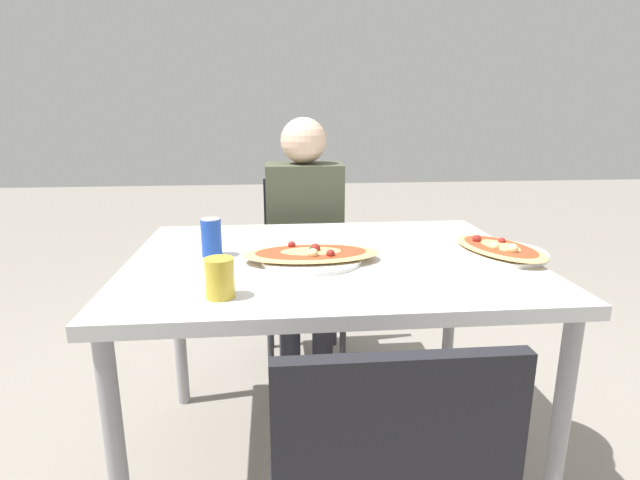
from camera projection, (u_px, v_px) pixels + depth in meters
The scene contains 8 objects.
ground_plane at pixel (328, 459), 1.83m from camera, with size 14.00×14.00×0.00m, color gray.
dining_table at pixel (329, 277), 1.65m from camera, with size 1.29×0.98×0.78m.
chair_far_seated at pixel (303, 261), 2.49m from camera, with size 0.40×0.40×0.91m.
person_seated at pixel (304, 227), 2.33m from camera, with size 0.35×0.26×1.21m.
pizza_main at pixel (311, 255), 1.58m from camera, with size 0.43×0.32×0.06m.
soda_can at pixel (211, 237), 1.63m from camera, with size 0.07×0.07×0.12m.
drink_glass at pixel (220, 278), 1.27m from camera, with size 0.08×0.08×0.10m.
pizza_second at pixel (499, 250), 1.65m from camera, with size 0.31×0.41×0.06m.
Camera 1 is at (-0.18, -1.56, 1.25)m, focal length 28.00 mm.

